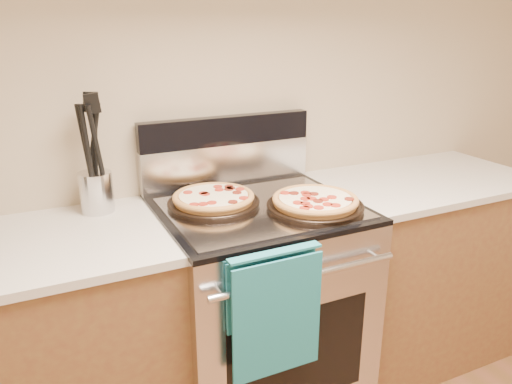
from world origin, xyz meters
name	(u,v)px	position (x,y,z in m)	size (l,w,h in m)	color
wall_back	(222,84)	(0.00, 2.00, 1.35)	(4.00, 4.00, 0.00)	tan
range_body	(258,311)	(0.00, 1.65, 0.45)	(0.76, 0.68, 0.90)	#B7B7BC
oven_window	(298,357)	(0.00, 1.31, 0.45)	(0.56, 0.01, 0.40)	black
cooktop	(258,209)	(0.00, 1.65, 0.91)	(0.76, 0.68, 0.02)	black
backsplash_lower	(227,164)	(0.00, 1.96, 1.01)	(0.76, 0.06, 0.18)	silver
backsplash_upper	(226,130)	(0.00, 1.96, 1.16)	(0.76, 0.06, 0.12)	black
oven_handle	(307,276)	(0.00, 1.27, 0.80)	(0.03, 0.03, 0.70)	silver
dish_towel	(275,311)	(-0.12, 1.27, 0.70)	(0.32, 0.05, 0.42)	#176576
foil_sheet	(261,208)	(0.00, 1.62, 0.92)	(0.70, 0.55, 0.01)	gray
cabinet_left	(29,369)	(-0.88, 1.68, 0.44)	(1.00, 0.62, 0.88)	brown
countertop_left	(9,252)	(-0.88, 1.68, 0.90)	(1.02, 0.64, 0.03)	#BDB5AA
cabinet_right	(415,268)	(0.88, 1.68, 0.44)	(1.00, 0.62, 0.88)	brown
countertop_right	(425,181)	(0.88, 1.68, 0.90)	(1.02, 0.64, 0.03)	#BDB5AA
pepperoni_pizza_back	(214,199)	(-0.16, 1.72, 0.95)	(0.35, 0.35, 0.05)	#A67032
pepperoni_pizza_front	(315,202)	(0.18, 1.52, 0.95)	(0.36, 0.36, 0.05)	#A67032
utensil_crock	(97,192)	(-0.56, 1.89, 0.99)	(0.12, 0.12, 0.16)	silver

